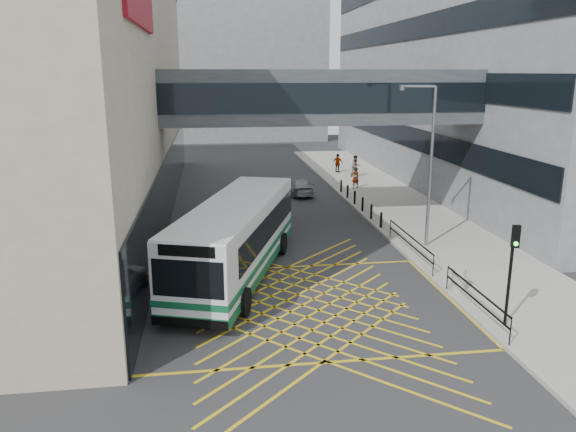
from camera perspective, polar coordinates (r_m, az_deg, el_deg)
name	(u,v)px	position (r m, az deg, el deg)	size (l,w,h in m)	color
ground	(302,305)	(22.24, 1.45, -9.07)	(120.00, 120.00, 0.00)	#333335
building_right	(545,57)	(51.92, 24.66, 14.43)	(24.09, 44.00, 20.00)	gray
building_far	(217,71)	(80.12, -7.22, 14.43)	(28.00, 16.00, 18.00)	gray
skybridge	(321,97)	(32.77, 3.33, 12.02)	(20.00, 4.10, 3.00)	#3E4449
pavement	(398,207)	(38.25, 11.14, 0.88)	(6.00, 54.00, 0.16)	#AAA59C
box_junction	(302,305)	(22.24, 1.45, -9.06)	(12.00, 9.00, 0.01)	gold
bus	(237,237)	(24.84, -5.21, -2.09)	(6.48, 12.43, 3.41)	white
car_white	(186,278)	(23.41, -10.28, -6.22)	(1.81, 4.43, 1.41)	silver
car_dark	(252,192)	(39.05, -3.66, 2.47)	(1.97, 5.03, 1.57)	black
car_silver	(300,186)	(41.72, 1.23, 3.03)	(1.68, 3.97, 1.23)	gray
traffic_light	(512,261)	(20.79, 21.82, -4.25)	(0.29, 0.44, 3.71)	black
street_lamp	(428,157)	(28.98, 14.00, 5.87)	(1.75, 0.96, 8.08)	slate
litter_bin	(459,279)	(24.13, 16.95, -6.14)	(0.56, 0.56, 0.98)	#ADA89E
kerb_railings	(436,262)	(25.18, 14.77, -4.56)	(0.05, 12.54, 1.00)	black
bollards	(359,201)	(37.33, 7.18, 1.55)	(0.14, 10.14, 0.90)	black
pedestrian_a	(355,178)	(43.48, 6.86, 3.87)	(0.64, 0.46, 1.62)	gray
pedestrian_b	(356,166)	(48.28, 6.89, 5.04)	(0.89, 0.52, 1.81)	gray
pedestrian_c	(338,163)	(50.26, 5.08, 5.37)	(0.98, 0.47, 1.66)	gray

